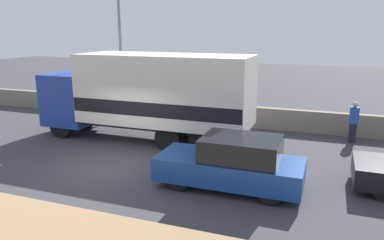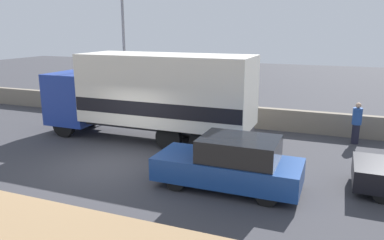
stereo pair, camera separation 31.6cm
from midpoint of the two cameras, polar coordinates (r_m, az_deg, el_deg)
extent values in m
plane|color=#38383D|center=(13.40, -12.95, -6.75)|extent=(80.00, 80.00, 0.00)
cube|color=gray|center=(19.06, -1.91, 1.32)|extent=(60.00, 0.35, 1.00)
cylinder|color=slate|center=(19.63, -11.27, 10.11)|extent=(0.14, 0.14, 6.88)
cube|color=navy|center=(17.64, -18.17, 3.19)|extent=(1.99, 2.20, 2.24)
cube|color=black|center=(18.18, -20.71, 4.72)|extent=(0.06, 1.87, 0.98)
cube|color=#2D2D33|center=(15.47, -4.67, -0.77)|extent=(7.03, 1.37, 0.25)
cube|color=silver|center=(15.16, -4.79, 4.74)|extent=(7.03, 2.50, 2.76)
cube|color=black|center=(15.27, -4.74, 2.45)|extent=(6.99, 2.52, 0.55)
cylinder|color=black|center=(17.16, -19.80, -0.88)|extent=(1.03, 0.28, 1.03)
cylinder|color=black|center=(18.57, -16.17, 0.48)|extent=(1.03, 0.28, 1.03)
cylinder|color=black|center=(14.01, 0.95, -3.27)|extent=(1.03, 0.28, 1.03)
cylinder|color=black|center=(15.70, 3.19, -1.39)|extent=(1.03, 0.28, 1.03)
cylinder|color=black|center=(14.51, -4.30, -2.69)|extent=(1.03, 0.28, 1.03)
cylinder|color=black|center=(16.15, -1.58, -0.93)|extent=(1.03, 0.28, 1.03)
cube|color=navy|center=(11.23, 4.87, -7.45)|extent=(4.29, 1.77, 0.69)
cube|color=black|center=(10.92, 6.68, -4.35)|extent=(2.23, 1.63, 0.66)
cylinder|color=black|center=(11.07, -2.98, -9.25)|extent=(0.60, 0.20, 0.60)
cylinder|color=black|center=(12.39, -0.19, -6.65)|extent=(0.60, 0.20, 0.60)
cylinder|color=black|center=(10.39, 10.91, -11.09)|extent=(0.60, 0.20, 0.60)
cylinder|color=black|center=(11.79, 12.16, -8.07)|extent=(0.60, 0.20, 0.60)
cylinder|color=black|center=(11.61, 26.51, -9.68)|extent=(0.58, 0.20, 0.58)
cylinder|color=black|center=(13.13, 25.81, -6.92)|extent=(0.58, 0.20, 0.58)
cylinder|color=#1E1E2D|center=(16.80, 22.75, -1.82)|extent=(0.29, 0.29, 0.82)
cylinder|color=#264C99|center=(16.63, 22.99, 0.66)|extent=(0.37, 0.37, 0.68)
sphere|color=tan|center=(16.54, 23.14, 2.18)|extent=(0.22, 0.22, 0.22)
camera|label=1|loc=(0.16, -90.69, -0.17)|focal=35.00mm
camera|label=2|loc=(0.16, 89.31, 0.17)|focal=35.00mm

